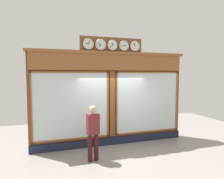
# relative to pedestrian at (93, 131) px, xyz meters

# --- Properties ---
(shop_facade) EXTENTS (5.91, 0.42, 3.96)m
(shop_facade) POSITION_rel_pedestrian_xyz_m (-0.98, -1.28, 0.83)
(shop_facade) COLOR brown
(shop_facade) RESTS_ON ground_plane
(pedestrian) EXTENTS (0.39, 0.27, 1.69)m
(pedestrian) POSITION_rel_pedestrian_xyz_m (0.00, 0.00, 0.00)
(pedestrian) COLOR #3A1316
(pedestrian) RESTS_ON ground_plane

